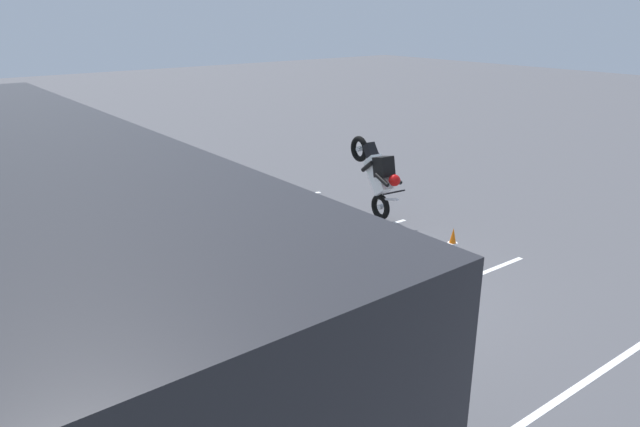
{
  "coord_description": "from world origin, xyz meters",
  "views": [
    {
      "loc": [
        -6.62,
        5.65,
        4.47
      ],
      "look_at": [
        0.95,
        -0.3,
        1.1
      ],
      "focal_mm": 32.49,
      "sensor_mm": 36.0,
      "label": 1
    }
  ],
  "objects_px": {
    "spectator_centre": "(225,241)",
    "stunt_motorcycle": "(377,173)",
    "spectator_far_left": "(282,288)",
    "spectator_right": "(175,229)",
    "tour_bus": "(37,274)",
    "traffic_cone": "(452,244)",
    "parked_motorcycle_silver": "(224,339)",
    "spectator_left": "(245,270)"
  },
  "relations": [
    {
      "from": "spectator_centre",
      "to": "stunt_motorcycle",
      "type": "xyz_separation_m",
      "value": [
        1.53,
        -4.72,
        -0.02
      ]
    },
    {
      "from": "spectator_far_left",
      "to": "spectator_right",
      "type": "height_order",
      "value": "spectator_right"
    },
    {
      "from": "tour_bus",
      "to": "spectator_far_left",
      "type": "xyz_separation_m",
      "value": [
        -0.94,
        -2.73,
        -0.65
      ]
    },
    {
      "from": "spectator_right",
      "to": "traffic_cone",
      "type": "height_order",
      "value": "spectator_right"
    },
    {
      "from": "spectator_far_left",
      "to": "parked_motorcycle_silver",
      "type": "relative_size",
      "value": 0.83
    },
    {
      "from": "spectator_left",
      "to": "spectator_centre",
      "type": "relative_size",
      "value": 0.95
    },
    {
      "from": "tour_bus",
      "to": "traffic_cone",
      "type": "bearing_deg",
      "value": -92.33
    },
    {
      "from": "parked_motorcycle_silver",
      "to": "traffic_cone",
      "type": "bearing_deg",
      "value": -84.0
    },
    {
      "from": "spectator_far_left",
      "to": "spectator_right",
      "type": "relative_size",
      "value": 0.96
    },
    {
      "from": "tour_bus",
      "to": "spectator_far_left",
      "type": "distance_m",
      "value": 2.96
    },
    {
      "from": "spectator_left",
      "to": "parked_motorcycle_silver",
      "type": "xyz_separation_m",
      "value": [
        -0.64,
        0.73,
        -0.54
      ]
    },
    {
      "from": "spectator_left",
      "to": "spectator_far_left",
      "type": "bearing_deg",
      "value": -171.12
    },
    {
      "from": "spectator_left",
      "to": "spectator_right",
      "type": "height_order",
      "value": "spectator_right"
    },
    {
      "from": "tour_bus",
      "to": "traffic_cone",
      "type": "relative_size",
      "value": 16.01
    },
    {
      "from": "spectator_left",
      "to": "spectator_right",
      "type": "distance_m",
      "value": 2.06
    },
    {
      "from": "spectator_left",
      "to": "parked_motorcycle_silver",
      "type": "distance_m",
      "value": 1.11
    },
    {
      "from": "tour_bus",
      "to": "spectator_right",
      "type": "relative_size",
      "value": 5.73
    },
    {
      "from": "tour_bus",
      "to": "spectator_centre",
      "type": "xyz_separation_m",
      "value": [
        0.81,
        -2.85,
        -0.57
      ]
    },
    {
      "from": "spectator_far_left",
      "to": "stunt_motorcycle",
      "type": "relative_size",
      "value": 0.89
    },
    {
      "from": "spectator_left",
      "to": "spectator_centre",
      "type": "distance_m",
      "value": 1.03
    },
    {
      "from": "stunt_motorcycle",
      "to": "traffic_cone",
      "type": "relative_size",
      "value": 2.99
    },
    {
      "from": "stunt_motorcycle",
      "to": "spectator_left",
      "type": "bearing_deg",
      "value": 117.03
    },
    {
      "from": "spectator_right",
      "to": "spectator_left",
      "type": "bearing_deg",
      "value": -177.18
    },
    {
      "from": "spectator_far_left",
      "to": "parked_motorcycle_silver",
      "type": "xyz_separation_m",
      "value": [
        0.11,
        0.85,
        -0.51
      ]
    },
    {
      "from": "tour_bus",
      "to": "spectator_centre",
      "type": "distance_m",
      "value": 3.02
    },
    {
      "from": "spectator_centre",
      "to": "spectator_left",
      "type": "bearing_deg",
      "value": 166.47
    },
    {
      "from": "spectator_far_left",
      "to": "parked_motorcycle_silver",
      "type": "bearing_deg",
      "value": 82.63
    },
    {
      "from": "parked_motorcycle_silver",
      "to": "stunt_motorcycle",
      "type": "xyz_separation_m",
      "value": [
        3.17,
        -5.69,
        0.57
      ]
    },
    {
      "from": "stunt_motorcycle",
      "to": "traffic_cone",
      "type": "height_order",
      "value": "stunt_motorcycle"
    },
    {
      "from": "spectator_far_left",
      "to": "spectator_right",
      "type": "distance_m",
      "value": 2.82
    },
    {
      "from": "spectator_left",
      "to": "traffic_cone",
      "type": "xyz_separation_m",
      "value": [
        -0.09,
        -4.47,
        -0.71
      ]
    },
    {
      "from": "tour_bus",
      "to": "parked_motorcycle_silver",
      "type": "height_order",
      "value": "tour_bus"
    },
    {
      "from": "spectator_centre",
      "to": "parked_motorcycle_silver",
      "type": "distance_m",
      "value": 2.0
    },
    {
      "from": "stunt_motorcycle",
      "to": "traffic_cone",
      "type": "distance_m",
      "value": 2.77
    },
    {
      "from": "stunt_motorcycle",
      "to": "spectator_centre",
      "type": "bearing_deg",
      "value": 107.94
    },
    {
      "from": "parked_motorcycle_silver",
      "to": "stunt_motorcycle",
      "type": "bearing_deg",
      "value": -60.88
    },
    {
      "from": "spectator_left",
      "to": "traffic_cone",
      "type": "distance_m",
      "value": 4.52
    },
    {
      "from": "spectator_centre",
      "to": "spectator_right",
      "type": "height_order",
      "value": "spectator_centre"
    },
    {
      "from": "traffic_cone",
      "to": "spectator_far_left",
      "type": "bearing_deg",
      "value": 98.58
    },
    {
      "from": "spectator_right",
      "to": "spectator_centre",
      "type": "bearing_deg",
      "value": -162.01
    },
    {
      "from": "tour_bus",
      "to": "spectator_right",
      "type": "distance_m",
      "value": 3.18
    },
    {
      "from": "spectator_right",
      "to": "stunt_motorcycle",
      "type": "distance_m",
      "value": 5.08
    }
  ]
}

